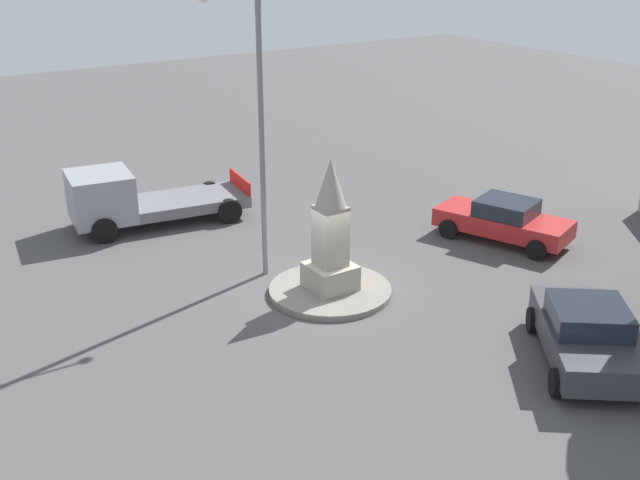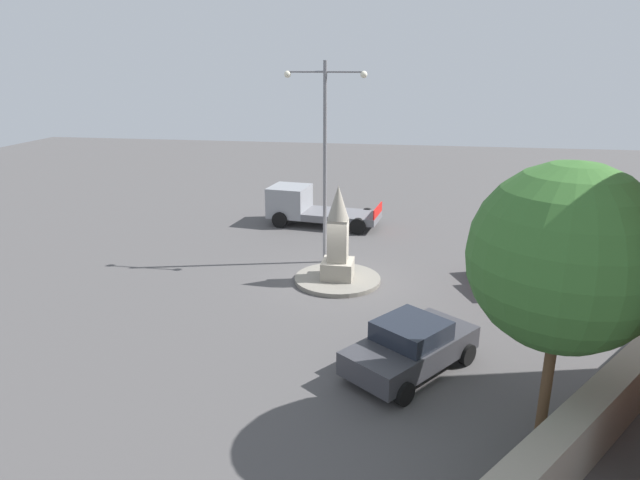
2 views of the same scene
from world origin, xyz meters
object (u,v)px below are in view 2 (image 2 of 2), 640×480
Objects in this scene: streetlamp at (325,146)px; car_dark_grey_far_side at (411,346)px; car_red_passing at (517,273)px; tree_near_wall at (565,258)px; truck_grey_near_island at (307,206)px; monument at (338,239)px.

car_dark_grey_far_side is (3.81, -8.48, -4.31)m from streetlamp.
car_red_passing is 9.63m from tree_near_wall.
tree_near_wall is at bearing -62.30° from truck_grey_near_island.
streetlamp reaches higher than tree_near_wall.
tree_near_wall reaches higher than car_red_passing.
streetlamp reaches higher than truck_grey_near_island.
streetlamp is 10.25m from car_dark_grey_far_side.
monument reaches higher than truck_grey_near_island.
streetlamp reaches higher than car_dark_grey_far_side.
car_dark_grey_far_side is at bearing -65.82° from streetlamp.
streetlamp reaches higher than car_red_passing.
monument is at bearing 114.97° from car_dark_grey_far_side.
streetlamp is 1.31× the size of tree_near_wall.
monument is 0.81× the size of car_red_passing.
car_dark_grey_far_side is at bearing -121.29° from car_red_passing.
truck_grey_near_island is 19.13m from tree_near_wall.
monument is 0.61× the size of truck_grey_near_island.
tree_near_wall is at bearing -55.26° from monument.
car_red_passing is 7.62m from car_dark_grey_far_side.
monument is 0.58× the size of tree_near_wall.
truck_grey_near_island reaches higher than car_dark_grey_far_side.
car_red_passing is at bearing 84.22° from tree_near_wall.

